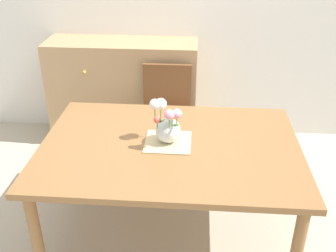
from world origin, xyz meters
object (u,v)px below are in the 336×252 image
dresser (124,92)px  flower_vase (167,125)px  chair_far (166,110)px  dining_table (170,154)px

dresser → flower_vase: (0.53, -1.31, 0.35)m
flower_vase → dresser: bearing=111.9°
chair_far → flower_vase: flower_vase is taller
dining_table → flower_vase: (-0.02, 0.02, 0.20)m
chair_far → flower_vase: (0.08, -0.91, 0.33)m
dining_table → dresser: size_ratio=1.18×
dining_table → dresser: dresser is taller
chair_far → flower_vase: bearing=95.0°
chair_far → dresser: dresser is taller
dresser → flower_vase: 1.46m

